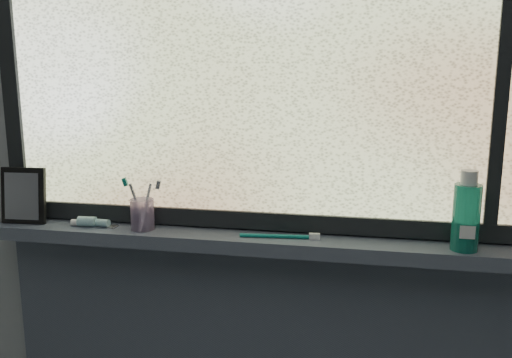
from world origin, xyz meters
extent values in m
cube|color=#9EA3A8|center=(0.00, 1.30, 1.25)|extent=(3.00, 0.01, 2.50)
cube|color=#4B5365|center=(0.00, 1.23, 1.00)|extent=(1.62, 0.14, 0.04)
cube|color=silver|center=(0.00, 1.28, 1.53)|extent=(1.50, 0.01, 1.00)
cube|color=black|center=(0.00, 1.28, 1.05)|extent=(1.60, 0.03, 0.05)
cube|color=black|center=(-0.78, 1.28, 1.53)|extent=(0.05, 0.03, 1.10)
cube|color=black|center=(0.60, 1.28, 1.53)|extent=(0.03, 0.03, 1.00)
cube|color=black|center=(-0.73, 1.22, 1.10)|extent=(0.14, 0.08, 0.17)
cylinder|color=#C9A8DE|center=(-0.36, 1.22, 1.06)|extent=(0.08, 0.08, 0.09)
cylinder|color=#1B907B|center=(0.53, 1.21, 1.12)|extent=(0.08, 0.08, 0.17)
camera|label=1|loc=(0.27, -0.27, 1.51)|focal=40.00mm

